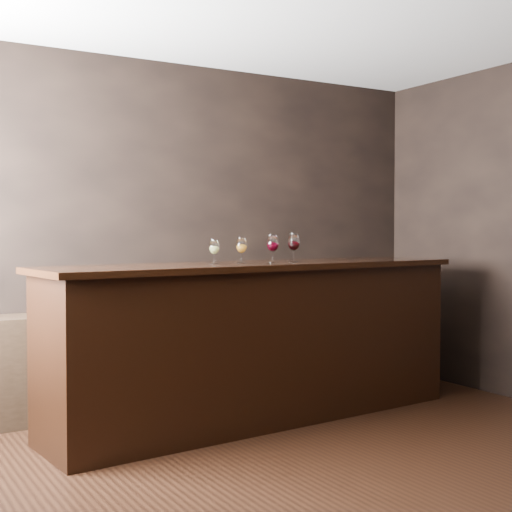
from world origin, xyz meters
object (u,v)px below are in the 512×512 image
bar_counter (259,344)px  glass_white (214,248)px  glass_red_b (294,243)px  back_bar_shelf (134,359)px  glass_red_a (273,244)px  glass_amber (241,246)px

bar_counter → glass_white: bearing=169.3°
bar_counter → glass_red_b: bearing=-10.2°
back_bar_shelf → glass_red_b: glass_red_b is taller
glass_red_a → bar_counter: bearing=159.3°
bar_counter → glass_red_a: bearing=-25.8°
back_bar_shelf → glass_white: bearing=-66.2°
glass_amber → bar_counter: bearing=-2.9°
glass_amber → back_bar_shelf: bearing=124.8°
glass_amber → glass_red_b: bearing=-4.3°
back_bar_shelf → glass_amber: bearing=-55.2°
glass_white → glass_amber: glass_amber is taller
glass_red_a → glass_red_b: bearing=3.1°
bar_counter → glass_red_a: (0.09, -0.04, 0.74)m
bar_counter → glass_red_b: (0.29, -0.03, 0.75)m
bar_counter → glass_amber: size_ratio=17.27×
bar_counter → glass_red_b: size_ratio=14.92×
glass_white → glass_red_b: glass_red_b is taller
glass_red_a → glass_red_b: (0.19, 0.01, 0.01)m
glass_amber → glass_white: bearing=172.6°
glass_red_a → back_bar_shelf: bearing=133.6°
back_bar_shelf → glass_red_a: glass_red_a is taller
glass_amber → glass_red_b: 0.43m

